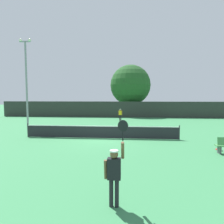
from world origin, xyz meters
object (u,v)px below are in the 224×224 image
at_px(player_receiving, 120,114).
at_px(light_pole, 26,79).
at_px(large_tree, 130,85).
at_px(parked_car_near, 73,109).
at_px(parked_car_far, 154,110).
at_px(player_serving, 114,169).
at_px(spare_racket, 218,150).
at_px(tennis_ball, 118,136).
at_px(parked_car_mid, 126,110).

xyz_separation_m(player_receiving, light_pole, (-8.80, -7.21, 3.97)).
height_order(light_pole, large_tree, light_pole).
height_order(light_pole, parked_car_near, light_pole).
xyz_separation_m(parked_car_near, parked_car_far, (15.31, 0.37, 0.00)).
relative_size(player_serving, parked_car_far, 0.56).
relative_size(parked_car_near, parked_car_far, 1.00).
bearing_deg(spare_racket, player_receiving, 115.22).
distance_m(tennis_ball, parked_car_far, 21.98).
bearing_deg(player_receiving, spare_racket, 115.22).
bearing_deg(large_tree, tennis_ball, -93.55).
distance_m(spare_racket, light_pole, 17.21).
relative_size(light_pole, parked_car_far, 1.96).
xyz_separation_m(player_serving, light_pole, (-9.49, 12.87, 3.82)).
bearing_deg(parked_car_far, light_pole, -136.88).
xyz_separation_m(spare_racket, parked_car_mid, (-5.72, 23.05, 0.76)).
distance_m(spare_racket, parked_car_mid, 23.77).
bearing_deg(spare_racket, parked_car_near, 123.01).
bearing_deg(parked_car_mid, spare_racket, -81.36).
bearing_deg(player_receiving, large_tree, -99.97).
xyz_separation_m(large_tree, parked_car_far, (4.45, 3.42, -4.34)).
bearing_deg(light_pole, large_tree, 55.87).
relative_size(large_tree, parked_car_far, 1.92).
distance_m(tennis_ball, parked_car_near, 23.06).
bearing_deg(player_receiving, parked_car_near, -48.85).
distance_m(spare_racket, large_tree, 22.57).
height_order(tennis_ball, parked_car_near, parked_car_near).
height_order(player_receiving, parked_car_mid, parked_car_mid).
distance_m(player_receiving, parked_car_far, 12.64).
relative_size(light_pole, parked_car_near, 1.97).
height_order(player_receiving, parked_car_near, parked_car_near).
distance_m(tennis_ball, spare_racket, 7.11).
height_order(player_receiving, parked_car_far, parked_car_far).
bearing_deg(light_pole, parked_car_near, 92.16).
xyz_separation_m(player_serving, player_receiving, (-0.70, 20.07, -0.15)).
bearing_deg(large_tree, light_pole, -124.13).
bearing_deg(player_serving, parked_car_mid, 90.03).
bearing_deg(spare_racket, large_tree, 103.24).
distance_m(large_tree, parked_car_far, 7.10).
bearing_deg(player_serving, light_pole, 126.42).
xyz_separation_m(player_receiving, spare_racket, (6.41, -13.61, -0.92)).
relative_size(tennis_ball, parked_car_mid, 0.02).
height_order(tennis_ball, large_tree, large_tree).
xyz_separation_m(player_serving, large_tree, (0.67, 27.87, 4.03)).
height_order(spare_racket, light_pole, light_pole).
distance_m(parked_car_mid, parked_car_far, 5.44).
height_order(spare_racket, parked_car_far, parked_car_far).
bearing_deg(light_pole, parked_car_far, 51.56).
bearing_deg(parked_car_near, spare_racket, -49.28).
xyz_separation_m(player_receiving, parked_car_far, (5.82, 11.22, -0.16)).
distance_m(player_serving, parked_car_mid, 29.52).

